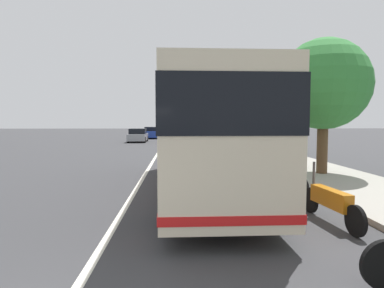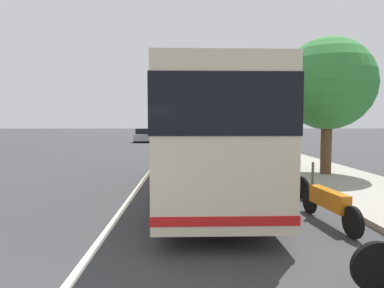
% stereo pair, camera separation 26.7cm
% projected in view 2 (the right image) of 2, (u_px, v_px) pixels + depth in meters
% --- Properties ---
extents(sidewalk_curb, '(110.00, 3.60, 0.14)m').
position_uv_depth(sidewalk_curb, '(339.00, 180.00, 12.21)').
color(sidewalk_curb, '#9E998E').
rests_on(sidewalk_curb, ground).
extents(lane_divider_line, '(110.00, 0.16, 0.01)m').
position_uv_depth(lane_divider_line, '(142.00, 182.00, 12.07)').
color(lane_divider_line, silver).
rests_on(lane_divider_line, ground).
extents(coach_bus, '(10.98, 2.58, 3.34)m').
position_uv_depth(coach_bus, '(204.00, 130.00, 10.70)').
color(coach_bus, beige).
rests_on(coach_bus, ground).
extents(motorcycle_mid_row, '(2.34, 0.37, 1.26)m').
position_uv_depth(motorcycle_mid_row, '(328.00, 202.00, 7.12)').
color(motorcycle_mid_row, black).
rests_on(motorcycle_mid_row, ground).
extents(motorcycle_angled, '(2.21, 1.03, 1.27)m').
position_uv_depth(motorcycle_angled, '(280.00, 177.00, 10.31)').
color(motorcycle_angled, black).
rests_on(motorcycle_angled, ground).
extents(car_far_distant, '(4.33, 1.94, 1.41)m').
position_uv_depth(car_far_distant, '(192.00, 133.00, 46.30)').
color(car_far_distant, red).
rests_on(car_far_distant, ground).
extents(car_behind_bus, '(4.45, 1.96, 1.54)m').
position_uv_depth(car_behind_bus, '(159.00, 133.00, 44.49)').
color(car_behind_bus, navy).
rests_on(car_behind_bus, ground).
extents(car_oncoming, '(4.41, 1.96, 1.52)m').
position_uv_depth(car_oncoming, '(189.00, 136.00, 35.34)').
color(car_oncoming, red).
rests_on(car_oncoming, ground).
extents(car_side_street, '(4.22, 1.96, 1.47)m').
position_uv_depth(car_side_street, '(145.00, 136.00, 36.60)').
color(car_side_street, gray).
rests_on(car_side_street, ground).
extents(roadside_tree_mid_block, '(3.60, 3.60, 5.49)m').
position_uv_depth(roadside_tree_mid_block, '(328.00, 84.00, 13.03)').
color(roadside_tree_mid_block, brown).
rests_on(roadside_tree_mid_block, ground).
extents(roadside_tree_far_block, '(3.45, 3.45, 6.92)m').
position_uv_depth(roadside_tree_far_block, '(276.00, 77.00, 21.90)').
color(roadside_tree_far_block, brown).
rests_on(roadside_tree_far_block, ground).
extents(utility_pole, '(0.32, 0.32, 6.54)m').
position_uv_depth(utility_pole, '(263.00, 106.00, 21.91)').
color(utility_pole, slate).
rests_on(utility_pole, ground).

